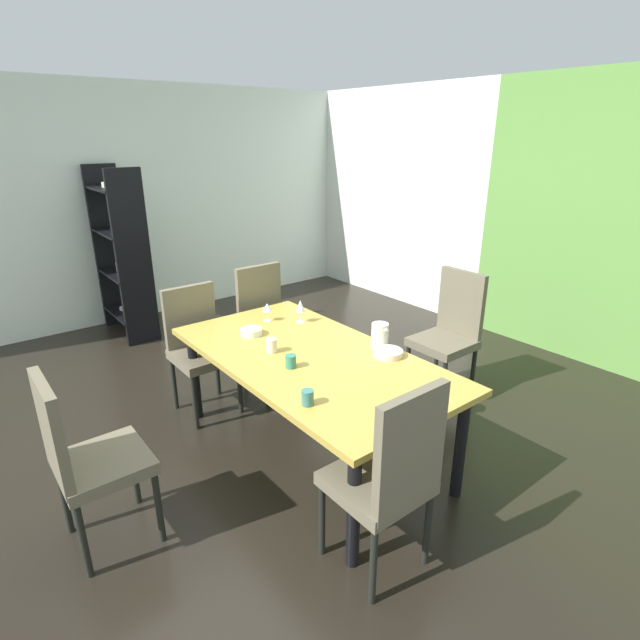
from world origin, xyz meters
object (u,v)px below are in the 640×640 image
Objects in this scene: chair_right_near at (390,474)px; pitcher_rear at (380,335)px; wine_glass_near_shelf at (300,306)px; cup_left at (272,345)px; serving_bowl_right at (251,332)px; dining_table at (311,365)px; chair_left_near at (199,343)px; chair_head_far at (450,329)px; wine_glass_south at (267,308)px; chair_left_far at (267,322)px; display_shelf at (121,252)px; chair_head_near at (84,455)px; cup_near_window at (291,361)px; cup_center at (308,398)px; serving_bowl_corner at (388,353)px.

pitcher_rear is at bearing 48.16° from chair_right_near.
wine_glass_near_shelf reaches higher than cup_left.
dining_table is at bearing 12.68° from serving_bowl_right.
chair_head_far is at bearing 148.43° from chair_left_near.
wine_glass_south is (-0.71, 0.12, 0.18)m from dining_table.
wine_glass_near_shelf is at bearing 88.45° from chair_left_far.
wine_glass_near_shelf is 0.73m from pitcher_rear.
display_shelf reaches higher than chair_right_near.
chair_right_near reaches higher than chair_left_near.
chair_right_near reaches higher than wine_glass_near_shelf.
wine_glass_south is at bearing 75.86° from chair_right_near.
wine_glass_near_shelf is 1.03× the size of pitcher_rear.
dining_table is 3.03m from display_shelf.
chair_head_near is 1.23m from cup_near_window.
chair_right_near reaches higher than cup_left.
display_shelf is at bearing -175.78° from dining_table.
cup_left is (-1.23, 0.15, 0.20)m from chair_right_near.
cup_center reaches higher than serving_bowl_right.
chair_head_far reaches higher than pitcher_rear.
chair_left_far reaches higher than cup_near_window.
chair_left_near is at bearing -169.97° from cup_left.
cup_center is (-0.55, -0.08, 0.19)m from chair_right_near.
chair_left_near is at bearing 90.00° from chair_right_near.
chair_left_far is 1.99m from chair_head_near.
chair_left_near is at bearing 58.43° from chair_head_far.
serving_bowl_right is (-1.57, 0.20, 0.17)m from chair_right_near.
chair_left_near is 5.79× the size of pitcher_rear.
chair_left_far is 7.44× the size of wine_glass_south.
chair_right_near is (1.00, -1.73, 0.00)m from chair_head_far.
wine_glass_near_shelf is at bearing 68.32° from chair_right_near.
chair_head_far reaches higher than serving_bowl_corner.
wine_glass_near_shelf is (0.50, 0.62, 0.30)m from chair_left_near.
display_shelf reaches higher than dining_table.
pitcher_rear is (0.12, 0.65, 0.05)m from cup_near_window.
display_shelf is 9.41× the size of serving_bowl_corner.
serving_bowl_right is at bearing 172.23° from cup_near_window.
serving_bowl_right is (-0.86, -0.51, 0.00)m from serving_bowl_corner.
serving_bowl_right is at bearing -142.10° from pitcher_rear.
chair_left_near is at bearing -174.13° from cup_near_window.
cup_left is 0.72m from pitcher_rear.
chair_head_near is at bearing 29.80° from chair_left_far.
chair_head_near is 12.45× the size of cup_near_window.
cup_center is (1.20, -0.51, -0.06)m from wine_glass_south.
display_shelf is 2.33m from wine_glass_south.
chair_head_near reaches higher than serving_bowl_right.
chair_left_near is 2.02m from display_shelf.
dining_table is 2.02× the size of chair_left_near.
display_shelf reaches higher than serving_bowl_right.
pitcher_rear is (1.22, 0.13, 0.24)m from chair_left_far.
chair_head_near is 1.27m from cup_left.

